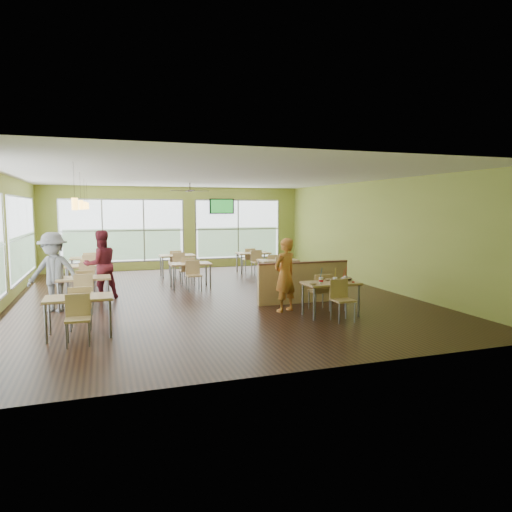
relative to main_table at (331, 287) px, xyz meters
name	(u,v)px	position (x,y,z in m)	size (l,w,h in m)	color
room	(211,237)	(-2.00, 3.00, 0.97)	(12.00, 12.04, 3.20)	black
window_bays	(106,237)	(-4.65, 6.08, 0.85)	(9.24, 10.24, 2.38)	white
main_table	(331,287)	(0.00, 0.00, 0.00)	(1.22, 1.52, 0.87)	#DCB876
half_wall_divider	(303,282)	(0.00, 1.45, -0.11)	(2.40, 0.14, 1.04)	#DCB876
dining_tables	(164,267)	(-3.05, 4.71, 0.00)	(6.92, 8.72, 0.87)	#DCB876
pendant_lights	(83,205)	(-5.20, 3.68, 1.82)	(0.11, 7.31, 0.86)	#2D2119
ceiling_fan	(190,191)	(-2.00, 6.00, 2.32)	(1.25, 1.25, 0.29)	#2D2119
tv_backwall	(222,206)	(-0.20, 8.90, 1.82)	(1.00, 0.07, 0.60)	black
man_plaid	(285,275)	(-0.80, 0.71, 0.22)	(0.62, 0.41, 1.70)	#CD3F16
patron_maroon	(101,265)	(-4.82, 3.60, 0.27)	(0.88, 0.68, 1.81)	maroon
patron_grey	(54,272)	(-5.84, 2.38, 0.29)	(1.19, 0.68, 1.83)	slate
cup_blue	(321,280)	(-0.31, -0.14, 0.19)	(0.10, 0.10, 0.37)	white
cup_yellow	(335,280)	(-0.02, -0.24, 0.19)	(0.10, 0.10, 0.37)	white
cup_red_near	(344,280)	(0.18, -0.24, 0.19)	(0.09, 0.09, 0.34)	white
cup_red_far	(346,279)	(0.28, -0.14, 0.20)	(0.10, 0.10, 0.38)	white
food_basket	(346,279)	(0.44, 0.09, 0.15)	(0.27, 0.27, 0.06)	black
ketchup_cup	(353,282)	(0.44, -0.20, 0.13)	(0.06, 0.06, 0.02)	red
wrapper_left	(313,284)	(-0.53, -0.20, 0.14)	(0.17, 0.15, 0.04)	olive
wrapper_mid	(329,280)	(0.06, 0.18, 0.15)	(0.22, 0.20, 0.06)	olive
wrapper_right	(344,283)	(0.16, -0.29, 0.14)	(0.13, 0.12, 0.03)	olive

